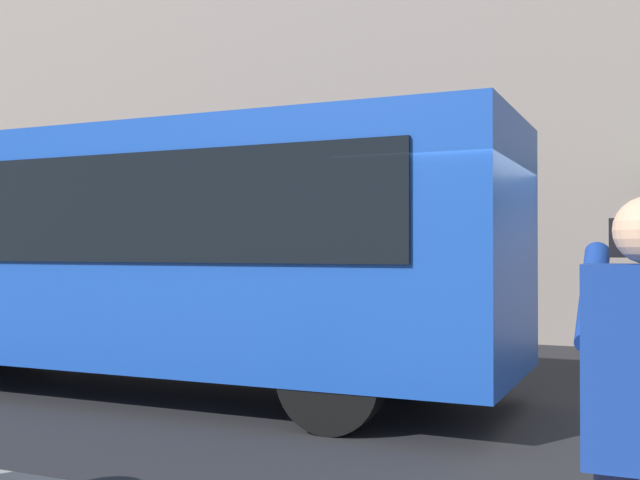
% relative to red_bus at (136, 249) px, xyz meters
% --- Properties ---
extents(ground_plane, '(60.00, 60.00, 0.00)m').
position_rel_red_bus_xyz_m(ground_plane, '(-4.35, 0.04, -1.68)').
color(ground_plane, '#232326').
extents(building_facade_far, '(28.00, 1.55, 12.00)m').
position_rel_red_bus_xyz_m(building_facade_far, '(-4.37, -6.76, 4.30)').
color(building_facade_far, gray).
rests_on(building_facade_far, ground_plane).
extents(red_bus, '(9.05, 2.54, 3.08)m').
position_rel_red_bus_xyz_m(red_bus, '(0.00, 0.00, 0.00)').
color(red_bus, '#1947AD').
rests_on(red_bus, ground_plane).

